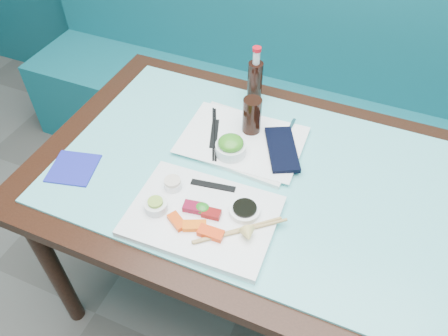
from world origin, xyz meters
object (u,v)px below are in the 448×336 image
at_px(serving_tray, 242,141).
at_px(cola_glass, 252,116).
at_px(booth_bench, 312,112).
at_px(sashimi_plate, 203,216).
at_px(dining_table, 256,192).
at_px(cola_bottle_body, 255,82).
at_px(seaweed_bowl, 231,149).
at_px(blue_napkin, 73,168).

xyz_separation_m(serving_tray, cola_glass, (0.01, 0.05, 0.07)).
xyz_separation_m(booth_bench, sashimi_plate, (-0.08, -1.07, 0.39)).
bearing_deg(sashimi_plate, serving_tray, 90.16).
xyz_separation_m(dining_table, cola_bottle_body, (-0.14, 0.34, 0.17)).
distance_m(booth_bench, dining_table, 0.89).
xyz_separation_m(cola_glass, cola_bottle_body, (-0.06, 0.18, -0.00)).
bearing_deg(sashimi_plate, dining_table, 68.03).
distance_m(serving_tray, seaweed_bowl, 0.08).
height_order(serving_tray, cola_bottle_body, cola_bottle_body).
bearing_deg(serving_tray, sashimi_plate, -84.34).
bearing_deg(sashimi_plate, cola_bottle_body, 93.92).
xyz_separation_m(booth_bench, dining_table, (0.00, -0.84, 0.29)).
distance_m(sashimi_plate, blue_napkin, 0.45).
height_order(dining_table, blue_napkin, blue_napkin).
relative_size(dining_table, sashimi_plate, 3.49).
height_order(dining_table, serving_tray, serving_tray).
relative_size(cola_glass, blue_napkin, 0.92).
relative_size(sashimi_plate, cola_glass, 3.19).
bearing_deg(blue_napkin, sashimi_plate, -2.16).
distance_m(booth_bench, sashimi_plate, 1.14).
distance_m(serving_tray, cola_bottle_body, 0.25).
height_order(serving_tray, cola_glass, cola_glass).
distance_m(booth_bench, cola_glass, 0.82).
relative_size(cola_glass, cola_bottle_body, 0.83).
height_order(sashimi_plate, cola_bottle_body, cola_bottle_body).
relative_size(sashimi_plate, serving_tray, 1.10).
distance_m(sashimi_plate, seaweed_bowl, 0.26).
bearing_deg(cola_glass, cola_bottle_body, 107.20).
distance_m(dining_table, serving_tray, 0.17).
distance_m(dining_table, sashimi_plate, 0.26).
bearing_deg(cola_glass, seaweed_bowl, -98.75).
distance_m(booth_bench, serving_tray, 0.84).
distance_m(booth_bench, seaweed_bowl, 0.92).
distance_m(seaweed_bowl, cola_bottle_body, 0.32).
distance_m(sashimi_plate, cola_glass, 0.39).
height_order(cola_glass, cola_bottle_body, cola_bottle_body).
distance_m(cola_glass, blue_napkin, 0.58).
height_order(sashimi_plate, serving_tray, sashimi_plate).
relative_size(booth_bench, sashimi_plate, 7.48).
bearing_deg(serving_tray, booth_bench, 86.25).
relative_size(cola_bottle_body, blue_napkin, 1.11).
bearing_deg(seaweed_bowl, serving_tray, 82.41).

